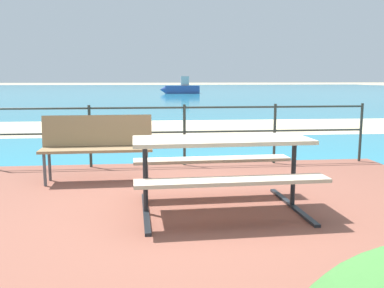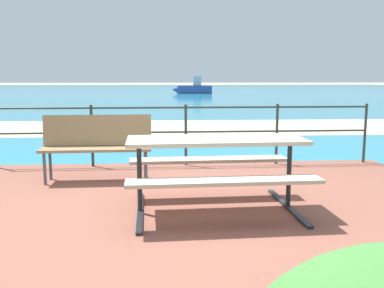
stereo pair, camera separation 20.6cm
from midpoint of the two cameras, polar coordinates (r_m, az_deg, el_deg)
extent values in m
plane|color=tan|center=(4.46, 2.31, -9.97)|extent=(240.00, 240.00, 0.00)
cube|color=brown|center=(4.45, 2.31, -9.60)|extent=(6.40, 5.20, 0.06)
cube|color=teal|center=(44.21, -3.51, 7.10)|extent=(90.00, 90.00, 0.01)
cube|color=beige|center=(12.35, -1.86, 2.28)|extent=(54.05, 4.77, 0.01)
cube|color=#BCAD93|center=(4.33, 4.63, 0.52)|extent=(1.84, 0.71, 0.04)
cube|color=#BCAD93|center=(3.89, 5.97, -5.06)|extent=(1.82, 0.32, 0.04)
cube|color=#BCAD93|center=(4.88, 3.47, -2.15)|extent=(1.82, 0.32, 0.04)
cylinder|color=#1E2328|center=(4.32, -5.79, -4.58)|extent=(0.05, 0.05, 0.75)
cube|color=#1E2328|center=(4.42, -5.72, -9.13)|extent=(0.10, 1.29, 0.03)
cylinder|color=#1E2328|center=(4.61, 14.29, -3.98)|extent=(0.05, 0.05, 0.75)
cube|color=#1E2328|center=(4.70, 14.11, -8.27)|extent=(0.10, 1.29, 0.03)
cube|color=#8C704C|center=(5.75, -11.85, -0.65)|extent=(1.47, 0.42, 0.04)
cube|color=#8C704C|center=(5.90, -11.71, 1.86)|extent=(1.47, 0.10, 0.42)
cylinder|color=#4C5156|center=(5.77, -18.43, -3.14)|extent=(0.04, 0.04, 0.44)
cylinder|color=#4C5156|center=(6.05, -17.78, -2.55)|extent=(0.04, 0.04, 0.44)
cylinder|color=#4C5156|center=(5.61, -5.30, -3.05)|extent=(0.04, 0.04, 0.44)
cylinder|color=#4C5156|center=(5.90, -5.28, -2.45)|extent=(0.04, 0.04, 0.44)
cylinder|color=#2D3833|center=(6.74, -12.58, 1.09)|extent=(0.04, 0.04, 0.97)
cylinder|color=#2D3833|center=(6.68, 0.04, 1.24)|extent=(0.04, 0.04, 0.97)
cylinder|color=#2D3833|center=(6.94, 12.27, 1.33)|extent=(0.04, 0.04, 0.97)
cylinder|color=#2D3833|center=(7.49, 23.16, 1.35)|extent=(0.04, 0.04, 0.97)
cylinder|color=#2D3833|center=(6.64, 0.04, 4.98)|extent=(5.90, 0.03, 0.03)
cylinder|color=#2D3833|center=(6.67, 0.04, 1.65)|extent=(5.90, 0.03, 0.03)
cube|color=#2D478C|center=(38.87, 0.49, 7.40)|extent=(3.13, 0.92, 0.72)
cube|color=#A5A8AD|center=(38.87, 0.84, 8.56)|extent=(0.73, 0.56, 0.85)
cone|color=#2D478C|center=(38.78, -2.20, 7.39)|extent=(0.50, 0.65, 0.65)
camera|label=1|loc=(0.10, -89.03, 0.15)|focal=39.27mm
camera|label=2|loc=(0.10, 90.97, -0.15)|focal=39.27mm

